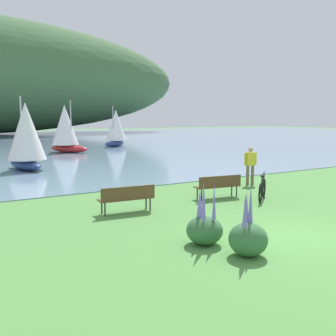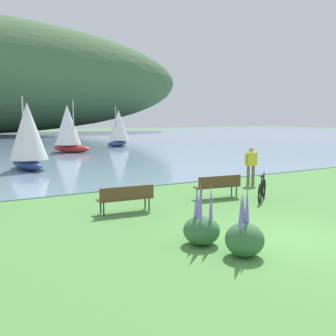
# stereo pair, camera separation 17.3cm
# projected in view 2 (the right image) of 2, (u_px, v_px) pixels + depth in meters

# --- Properties ---
(ground_plane) EXTENTS (200.00, 200.00, 0.00)m
(ground_plane) POSITION_uv_depth(u_px,v_px,m) (293.00, 238.00, 9.85)
(ground_plane) COLOR #518E42
(bay_water) EXTENTS (180.00, 80.00, 0.04)m
(bay_water) POSITION_uv_depth(u_px,v_px,m) (0.00, 141.00, 50.87)
(bay_water) COLOR #7A99B2
(bay_water) RESTS_ON ground
(park_bench_near_camera) EXTENTS (1.85, 0.72, 0.88)m
(park_bench_near_camera) POSITION_uv_depth(u_px,v_px,m) (218.00, 185.00, 14.66)
(park_bench_near_camera) COLOR brown
(park_bench_near_camera) RESTS_ON ground
(park_bench_further_along) EXTENTS (1.84, 0.65, 0.88)m
(park_bench_further_along) POSITION_uv_depth(u_px,v_px,m) (126.00, 197.00, 12.42)
(park_bench_further_along) COLOR brown
(park_bench_further_along) RESTS_ON ground
(bicycle_leaning_near_bench) EXTENTS (1.44, 1.13, 1.01)m
(bicycle_leaning_near_bench) POSITION_uv_depth(u_px,v_px,m) (262.00, 190.00, 14.29)
(bicycle_leaning_near_bench) COLOR black
(bicycle_leaning_near_bench) RESTS_ON ground
(person_at_shoreline) EXTENTS (0.58, 0.33, 1.71)m
(person_at_shoreline) POSITION_uv_depth(u_px,v_px,m) (251.00, 163.00, 17.61)
(person_at_shoreline) COLOR #72604C
(person_at_shoreline) RESTS_ON ground
(echium_bush_beside_closest) EXTENTS (0.86, 0.86, 1.58)m
(echium_bush_beside_closest) POSITION_uv_depth(u_px,v_px,m) (245.00, 238.00, 8.52)
(echium_bush_beside_closest) COLOR #386B3D
(echium_bush_beside_closest) RESTS_ON ground
(echium_bush_mid_cluster) EXTENTS (0.88, 0.88, 1.58)m
(echium_bush_mid_cluster) POSITION_uv_depth(u_px,v_px,m) (201.00, 229.00, 9.31)
(echium_bush_mid_cluster) COLOR #386B3D
(echium_bush_mid_cluster) RESTS_ON ground
(sailboat_nearest_to_shore) EXTENTS (3.29, 3.79, 4.50)m
(sailboat_nearest_to_shore) POSITION_uv_depth(u_px,v_px,m) (68.00, 128.00, 33.85)
(sailboat_nearest_to_shore) COLOR #B22323
(sailboat_nearest_to_shore) RESTS_ON bay_water
(sailboat_toward_hillside) EXTENTS (2.49, 3.72, 4.23)m
(sailboat_toward_hillside) POSITION_uv_depth(u_px,v_px,m) (28.00, 136.00, 22.15)
(sailboat_toward_hillside) COLOR navy
(sailboat_toward_hillside) RESTS_ON bay_water
(sailboat_far_off) EXTENTS (3.51, 3.16, 4.22)m
(sailboat_far_off) POSITION_uv_depth(u_px,v_px,m) (119.00, 128.00, 41.15)
(sailboat_far_off) COLOR navy
(sailboat_far_off) RESTS_ON bay_water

